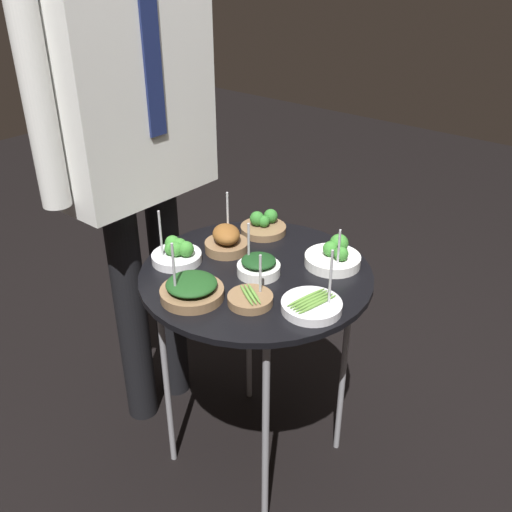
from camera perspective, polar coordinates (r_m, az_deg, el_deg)
ground_plane at (r=2.10m, az=0.00°, el=-18.99°), size 8.00×8.00×0.00m
serving_cart at (r=1.66m, az=0.00°, el=-3.16°), size 0.67×0.67×0.73m
bowl_spinach_mid_right at (r=1.60m, az=0.26°, el=-1.02°), size 0.12×0.12×0.15m
bowl_broccoli_mid_left at (r=1.66m, az=7.79°, el=-0.04°), size 0.16×0.16×0.14m
bowl_roast_front_right at (r=1.72m, az=-2.98°, el=1.56°), size 0.13×0.14×0.18m
bowl_broccoli_front_center at (r=1.68m, az=-7.91°, el=0.31°), size 0.15×0.15×0.17m
bowl_spinach_back_right at (r=1.51m, az=-6.44°, el=-3.32°), size 0.17×0.17×0.18m
bowl_broccoli_front_left at (r=1.84m, az=0.74°, el=3.06°), size 0.15×0.15×0.07m
bowl_asparagus_near_rim at (r=1.46m, az=5.60°, el=-4.93°), size 0.16×0.16×0.18m
bowl_asparagus_far_rim at (r=1.48m, az=-0.56°, el=-4.29°), size 0.12×0.12×0.13m
waiter_figure at (r=1.77m, az=-12.47°, el=13.50°), size 0.64×0.24×1.74m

